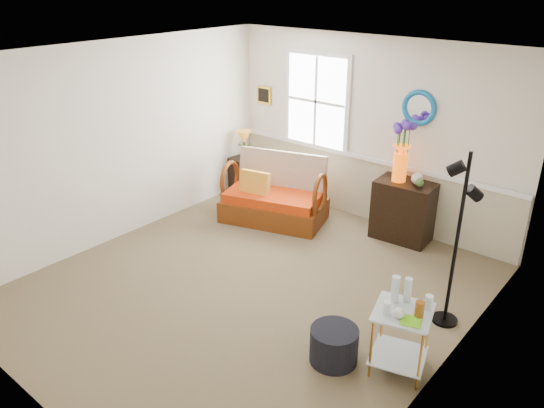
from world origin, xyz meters
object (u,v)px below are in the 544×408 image
Objects in this scene: cabinet at (404,210)px; ottoman at (334,345)px; side_table at (400,340)px; floor_lamp at (457,242)px; loveseat at (274,190)px; lamp_stand at (242,175)px.

ottoman is at bearing -79.71° from cabinet.
cabinet is 2.78m from ottoman.
floor_lamp reaches higher than side_table.
side_table is 1.39× the size of ottoman.
loveseat is 3.21× the size of ottoman.
lamp_stand is 2.80m from cabinet.
floor_lamp is (4.03, -1.25, 0.64)m from lamp_stand.
side_table reaches higher than ottoman.
lamp_stand is 4.27m from floor_lamp.
loveseat is 3.38m from side_table.
loveseat is 1.77× the size of cabinet.
floor_lamp is at bearing -32.03° from loveseat.
side_table is at bearing -110.62° from floor_lamp.
cabinet is 1.81× the size of ottoman.
floor_lamp is at bearing 66.30° from ottoman.
cabinet reaches higher than ottoman.
floor_lamp reaches higher than loveseat.
lamp_stand is 4.29m from ottoman.
cabinet is at bearing 3.63° from lamp_stand.
cabinet is 0.44× the size of floor_lamp.
lamp_stand is at bearing 137.72° from loveseat.
floor_lamp is 4.11× the size of ottoman.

